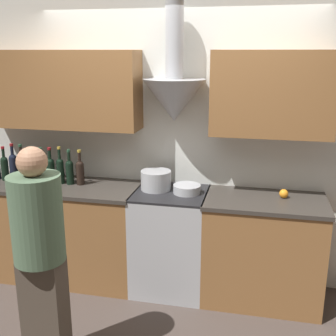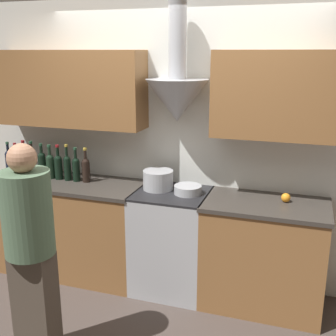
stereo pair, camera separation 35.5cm
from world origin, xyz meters
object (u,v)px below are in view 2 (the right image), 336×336
at_px(wine_bottle_5, 50,165).
at_px(stove_range, 172,241).
at_px(wine_bottle_8, 76,168).
at_px(mixing_bowl, 188,190).
at_px(wine_bottle_2, 25,161).
at_px(wine_bottle_4, 42,163).
at_px(wine_bottle_9, 86,169).
at_px(orange_fruit, 286,198).
at_px(person_foreground_left, 30,247).
at_px(wine_bottle_0, 9,161).
at_px(stock_pot, 158,180).
at_px(wine_bottle_1, 16,162).
at_px(wine_bottle_3, 32,163).
at_px(wine_bottle_7, 67,166).
at_px(wine_bottle_6, 58,166).

bearing_deg(wine_bottle_5, stove_range, -1.60).
relative_size(wine_bottle_8, mixing_bowl, 1.37).
distance_m(wine_bottle_2, wine_bottle_4, 0.20).
distance_m(stove_range, wine_bottle_9, 1.05).
distance_m(wine_bottle_2, orange_fruit, 2.52).
xyz_separation_m(mixing_bowl, person_foreground_left, (-0.76, -1.20, -0.10)).
distance_m(wine_bottle_0, stock_pot, 1.59).
relative_size(stove_range, wine_bottle_1, 2.83).
relative_size(wine_bottle_0, orange_fruit, 4.38).
bearing_deg(stove_range, person_foreground_left, -117.19).
bearing_deg(person_foreground_left, wine_bottle_1, 130.11).
height_order(stove_range, wine_bottle_3, wine_bottle_3).
relative_size(wine_bottle_9, person_foreground_left, 0.21).
relative_size(stock_pot, mixing_bowl, 1.13).
xyz_separation_m(wine_bottle_7, mixing_bowl, (1.21, -0.02, -0.10)).
bearing_deg(stove_range, wine_bottle_2, 178.53).
distance_m(wine_bottle_0, wine_bottle_2, 0.19).
bearing_deg(orange_fruit, wine_bottle_1, -179.01).
distance_m(stove_range, wine_bottle_6, 1.31).
bearing_deg(wine_bottle_8, wine_bottle_5, 179.92).
bearing_deg(orange_fruit, wine_bottle_2, -179.46).
bearing_deg(wine_bottle_4, wine_bottle_2, -178.45).
bearing_deg(mixing_bowl, wine_bottle_6, 178.84).
xyz_separation_m(wine_bottle_2, wine_bottle_3, (0.09, -0.01, -0.00)).
xyz_separation_m(wine_bottle_4, person_foreground_left, (0.74, -1.24, -0.21)).
distance_m(wine_bottle_2, wine_bottle_9, 0.68).
relative_size(wine_bottle_5, person_foreground_left, 0.21).
xyz_separation_m(wine_bottle_0, wine_bottle_7, (0.68, -0.00, 0.00)).
distance_m(wine_bottle_4, mixing_bowl, 1.50).
relative_size(wine_bottle_4, orange_fruit, 4.49).
bearing_deg(wine_bottle_4, mixing_bowl, -1.31).
relative_size(wine_bottle_7, wine_bottle_8, 1.07).
distance_m(stove_range, wine_bottle_7, 1.22).
xyz_separation_m(wine_bottle_0, wine_bottle_5, (0.48, -0.00, -0.00)).
distance_m(wine_bottle_9, stock_pot, 0.72).
height_order(wine_bottle_0, wine_bottle_4, wine_bottle_4).
bearing_deg(orange_fruit, wine_bottle_0, -179.45).
relative_size(wine_bottle_9, orange_fruit, 4.39).
height_order(wine_bottle_3, mixing_bowl, wine_bottle_3).
height_order(wine_bottle_3, orange_fruit, wine_bottle_3).
relative_size(wine_bottle_1, wine_bottle_2, 0.92).
relative_size(wine_bottle_8, orange_fruit, 4.37).
height_order(wine_bottle_7, wine_bottle_9, wine_bottle_7).
bearing_deg(stove_range, wine_bottle_7, 178.24).
bearing_deg(wine_bottle_9, stove_range, -2.80).
distance_m(wine_bottle_3, wine_bottle_5, 0.20).
bearing_deg(orange_fruit, wine_bottle_3, -179.30).
xyz_separation_m(wine_bottle_0, wine_bottle_8, (0.77, -0.00, -0.01)).
bearing_deg(wine_bottle_5, wine_bottle_1, -177.53).
height_order(wine_bottle_0, mixing_bowl, wine_bottle_0).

